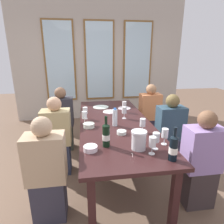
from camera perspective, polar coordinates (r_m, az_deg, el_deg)
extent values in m
plane|color=brown|center=(3.00, 0.85, -16.29)|extent=(12.00, 12.00, 0.00)
cube|color=#B8AD9F|center=(4.92, -3.72, 14.81)|extent=(4.16, 0.06, 2.90)
cube|color=brown|center=(4.89, -15.20, 14.25)|extent=(0.72, 0.03, 1.88)
cube|color=silver|center=(4.87, -15.23, 14.24)|extent=(0.64, 0.01, 1.80)
cube|color=brown|center=(4.87, -3.68, 14.79)|extent=(0.72, 0.03, 1.88)
cube|color=silver|center=(4.86, -3.66, 14.78)|extent=(0.64, 0.01, 1.80)
cube|color=brown|center=(5.04, 7.52, 14.76)|extent=(0.72, 0.03, 1.88)
cube|color=silver|center=(5.03, 7.57, 14.75)|extent=(0.64, 0.01, 1.80)
cube|color=#351A1A|center=(2.67, 0.92, -3.30)|extent=(0.96, 2.40, 0.04)
cube|color=#351A1A|center=(1.89, -6.00, -26.73)|extent=(0.07, 0.07, 0.70)
cube|color=#351A1A|center=(2.04, 18.09, -23.52)|extent=(0.07, 0.07, 0.70)
cube|color=#351A1A|center=(3.80, -7.51, -2.99)|extent=(0.07, 0.07, 0.70)
cube|color=#351A1A|center=(3.89, 3.87, -2.44)|extent=(0.07, 0.07, 0.70)
cylinder|color=white|center=(3.29, 3.66, 1.13)|extent=(0.22, 0.22, 0.01)
cylinder|color=white|center=(3.09, -0.65, 0.07)|extent=(0.22, 0.22, 0.01)
cylinder|color=white|center=(3.36, -3.35, 1.47)|extent=(0.27, 0.27, 0.01)
cylinder|color=silver|center=(1.93, 7.96, -8.52)|extent=(0.14, 0.14, 0.17)
cylinder|color=silver|center=(1.89, 8.08, -5.93)|extent=(0.16, 0.16, 0.02)
cylinder|color=black|center=(1.95, -1.75, -7.17)|extent=(0.08, 0.07, 0.23)
cone|color=black|center=(1.90, -1.78, -3.74)|extent=(0.08, 0.07, 0.02)
cylinder|color=black|center=(1.88, -1.80, -2.34)|extent=(0.03, 0.03, 0.08)
cylinder|color=silver|center=(1.95, -1.75, -7.47)|extent=(0.08, 0.08, 0.06)
cylinder|color=black|center=(1.80, 17.76, -10.46)|extent=(0.07, 0.08, 0.21)
cone|color=black|center=(1.75, 18.11, -6.98)|extent=(0.07, 0.08, 0.02)
cylinder|color=black|center=(1.73, 18.27, -5.48)|extent=(0.03, 0.03, 0.08)
cylinder|color=white|center=(1.80, 17.73, -10.76)|extent=(0.08, 0.08, 0.06)
cylinder|color=white|center=(2.27, 2.86, -6.06)|extent=(0.11, 0.11, 0.04)
cylinder|color=white|center=(1.91, -6.41, -10.69)|extent=(0.14, 0.14, 0.05)
cylinder|color=white|center=(2.47, -6.86, -3.96)|extent=(0.14, 0.14, 0.05)
cylinder|color=white|center=(2.49, 0.88, -1.69)|extent=(0.06, 0.06, 0.22)
cylinder|color=blue|center=(2.45, 0.89, 0.96)|extent=(0.04, 0.04, 0.02)
cylinder|color=white|center=(1.90, 11.72, -12.02)|extent=(0.06, 0.06, 0.00)
cylinder|color=white|center=(1.88, 11.79, -10.96)|extent=(0.01, 0.01, 0.07)
cylinder|color=white|center=(1.84, 11.95, -8.63)|extent=(0.07, 0.07, 0.09)
cylinder|color=white|center=(2.61, -8.09, -3.47)|extent=(0.06, 0.06, 0.00)
cylinder|color=white|center=(2.60, -8.13, -2.65)|extent=(0.01, 0.01, 0.07)
cylinder|color=white|center=(2.57, -8.21, -0.87)|extent=(0.07, 0.07, 0.09)
cylinder|color=maroon|center=(2.58, -8.18, -1.62)|extent=(0.06, 0.06, 0.02)
cylinder|color=white|center=(2.81, -7.88, -1.96)|extent=(0.06, 0.06, 0.00)
cylinder|color=white|center=(2.79, -7.91, -1.19)|extent=(0.01, 0.01, 0.07)
cylinder|color=white|center=(2.77, -7.98, 0.48)|extent=(0.07, 0.07, 0.09)
cylinder|color=#590C19|center=(2.78, -7.96, -0.12)|extent=(0.06, 0.06, 0.03)
cylinder|color=white|center=(2.35, 8.96, -5.95)|extent=(0.06, 0.06, 0.00)
cylinder|color=white|center=(2.33, 9.01, -5.05)|extent=(0.01, 0.01, 0.07)
cylinder|color=white|center=(2.30, 9.11, -3.09)|extent=(0.07, 0.07, 0.09)
cylinder|color=maroon|center=(2.31, 9.07, -3.82)|extent=(0.06, 0.06, 0.03)
cylinder|color=white|center=(1.99, 12.71, -10.61)|extent=(0.06, 0.06, 0.00)
cylinder|color=white|center=(1.97, 12.79, -9.60)|extent=(0.01, 0.01, 0.07)
cylinder|color=white|center=(1.94, 12.96, -7.35)|extent=(0.07, 0.07, 0.09)
cylinder|color=beige|center=(1.95, 12.89, -8.24)|extent=(0.06, 0.06, 0.02)
cylinder|color=white|center=(2.80, 3.62, -1.87)|extent=(0.06, 0.06, 0.00)
cylinder|color=white|center=(2.79, 3.63, -1.10)|extent=(0.01, 0.01, 0.07)
cylinder|color=white|center=(2.76, 3.67, 0.58)|extent=(0.07, 0.07, 0.09)
cylinder|color=white|center=(3.10, 3.63, 0.04)|extent=(0.06, 0.06, 0.00)
cylinder|color=white|center=(3.09, 3.65, 0.74)|extent=(0.01, 0.01, 0.07)
cylinder|color=white|center=(3.06, 3.68, 2.26)|extent=(0.07, 0.07, 0.09)
cylinder|color=white|center=(2.11, 15.19, -9.17)|extent=(0.06, 0.06, 0.00)
cylinder|color=white|center=(2.09, 15.27, -8.20)|extent=(0.01, 0.01, 0.07)
cylinder|color=white|center=(2.05, 15.46, -6.05)|extent=(0.07, 0.07, 0.09)
cube|color=#292F44|center=(2.91, -15.46, -12.91)|extent=(0.32, 0.24, 0.45)
cube|color=tan|center=(2.71, -16.24, -4.37)|extent=(0.38, 0.24, 0.48)
sphere|color=tan|center=(2.61, -16.83, 2.29)|extent=(0.19, 0.19, 0.19)
cube|color=#2C2A3D|center=(3.07, 16.23, -11.30)|extent=(0.32, 0.24, 0.45)
cube|color=#2C4455|center=(2.88, 17.00, -3.13)|extent=(0.38, 0.24, 0.48)
sphere|color=brown|center=(2.79, 17.58, 3.15)|extent=(0.19, 0.19, 0.19)
cube|color=#31352E|center=(3.55, -14.15, -7.12)|extent=(0.32, 0.24, 0.45)
cube|color=#2A2931|center=(3.39, -14.72, 0.07)|extent=(0.38, 0.24, 0.48)
sphere|color=brown|center=(3.31, -15.15, 5.47)|extent=(0.19, 0.19, 0.19)
cube|color=#2B2535|center=(3.81, 10.85, -5.16)|extent=(0.32, 0.24, 0.45)
cube|color=#D98250|center=(3.66, 11.26, 1.59)|extent=(0.38, 0.24, 0.48)
sphere|color=#A37350|center=(3.59, 11.57, 6.60)|extent=(0.19, 0.19, 0.19)
cube|color=#31303E|center=(2.26, -17.97, -23.17)|extent=(0.32, 0.24, 0.45)
cube|color=tan|center=(1.99, -19.23, -12.86)|extent=(0.38, 0.24, 0.48)
sphere|color=tan|center=(1.86, -20.21, -4.09)|extent=(0.19, 0.19, 0.19)
cube|color=#352B2C|center=(2.50, 23.95, -19.48)|extent=(0.32, 0.24, 0.45)
cube|color=#9275B2|center=(2.26, 25.39, -9.88)|extent=(0.38, 0.24, 0.48)
sphere|color=brown|center=(2.14, 26.50, -2.07)|extent=(0.19, 0.19, 0.19)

